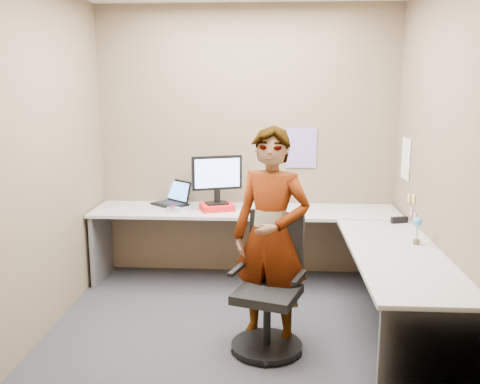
# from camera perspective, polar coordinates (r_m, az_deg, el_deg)

# --- Properties ---
(ground) EXTENTS (3.00, 3.00, 0.00)m
(ground) POSITION_cam_1_polar(r_m,az_deg,el_deg) (4.51, -0.16, -13.84)
(ground) COLOR #29292F
(ground) RESTS_ON ground
(wall_back) EXTENTS (3.00, 0.00, 3.00)m
(wall_back) POSITION_cam_1_polar(r_m,az_deg,el_deg) (5.41, 0.73, 5.30)
(wall_back) COLOR brown
(wall_back) RESTS_ON ground
(wall_right) EXTENTS (0.00, 2.70, 2.70)m
(wall_right) POSITION_cam_1_polar(r_m,az_deg,el_deg) (4.29, 20.26, 3.03)
(wall_right) COLOR brown
(wall_right) RESTS_ON ground
(wall_left) EXTENTS (0.00, 2.70, 2.70)m
(wall_left) POSITION_cam_1_polar(r_m,az_deg,el_deg) (4.48, -19.74, 3.37)
(wall_left) COLOR brown
(wall_left) RESTS_ON ground
(desk) EXTENTS (2.98, 2.58, 0.73)m
(desk) POSITION_cam_1_polar(r_m,az_deg,el_deg) (4.66, 5.54, -5.31)
(desk) COLOR #A7A7A7
(desk) RESTS_ON ground
(paper_ream) EXTENTS (0.37, 0.32, 0.06)m
(paper_ream) POSITION_cam_1_polar(r_m,az_deg,el_deg) (5.17, -2.47, -1.62)
(paper_ream) COLOR red
(paper_ream) RESTS_ON desk
(monitor) EXTENTS (0.47, 0.22, 0.47)m
(monitor) POSITION_cam_1_polar(r_m,az_deg,el_deg) (5.13, -2.47, 1.76)
(monitor) COLOR black
(monitor) RESTS_ON paper_ream
(laptop) EXTENTS (0.43, 0.43, 0.24)m
(laptop) POSITION_cam_1_polar(r_m,az_deg,el_deg) (5.46, -7.09, -0.68)
(laptop) COLOR black
(laptop) RESTS_ON desk
(trackball_mouse) EXTENTS (0.12, 0.08, 0.07)m
(trackball_mouse) POSITION_cam_1_polar(r_m,az_deg,el_deg) (5.12, -7.17, -1.89)
(trackball_mouse) COLOR #B7B7BC
(trackball_mouse) RESTS_ON desk
(origami) EXTENTS (0.10, 0.10, 0.06)m
(origami) POSITION_cam_1_polar(r_m,az_deg,el_deg) (5.07, 4.31, -1.91)
(origami) COLOR white
(origami) RESTS_ON desk
(stapler) EXTENTS (0.16, 0.08, 0.05)m
(stapler) POSITION_cam_1_polar(r_m,az_deg,el_deg) (4.90, 16.63, -2.87)
(stapler) COLOR black
(stapler) RESTS_ON desk
(flower) EXTENTS (0.07, 0.07, 0.22)m
(flower) POSITION_cam_1_polar(r_m,az_deg,el_deg) (4.26, 18.40, -3.47)
(flower) COLOR brown
(flower) RESTS_ON desk
(calendar_purple) EXTENTS (0.30, 0.01, 0.40)m
(calendar_purple) POSITION_cam_1_polar(r_m,az_deg,el_deg) (5.40, 6.57, 4.69)
(calendar_purple) COLOR #846BB7
(calendar_purple) RESTS_ON wall_back
(calendar_white) EXTENTS (0.01, 0.28, 0.38)m
(calendar_white) POSITION_cam_1_polar(r_m,az_deg,el_deg) (5.17, 17.27, 3.39)
(calendar_white) COLOR white
(calendar_white) RESTS_ON wall_right
(sticky_note_a) EXTENTS (0.01, 0.07, 0.07)m
(sticky_note_a) POSITION_cam_1_polar(r_m,az_deg,el_deg) (4.88, 18.01, -0.67)
(sticky_note_a) COLOR #F2E059
(sticky_note_a) RESTS_ON wall_right
(sticky_note_b) EXTENTS (0.01, 0.07, 0.07)m
(sticky_note_b) POSITION_cam_1_polar(r_m,az_deg,el_deg) (4.95, 17.78, -2.03)
(sticky_note_b) COLOR pink
(sticky_note_b) RESTS_ON wall_right
(sticky_note_c) EXTENTS (0.01, 0.07, 0.07)m
(sticky_note_c) POSITION_cam_1_polar(r_m,az_deg,el_deg) (4.85, 18.11, -2.58)
(sticky_note_c) COLOR pink
(sticky_note_c) RESTS_ON wall_right
(sticky_note_d) EXTENTS (0.01, 0.07, 0.07)m
(sticky_note_d) POSITION_cam_1_polar(r_m,az_deg,el_deg) (5.03, 17.57, -0.66)
(sticky_note_d) COLOR #F2E059
(sticky_note_d) RESTS_ON wall_right
(office_chair) EXTENTS (0.57, 0.55, 0.99)m
(office_chair) POSITION_cam_1_polar(r_m,az_deg,el_deg) (3.99, 3.20, -11.01)
(office_chair) COLOR black
(office_chair) RESTS_ON ground
(person) EXTENTS (0.70, 0.58, 1.63)m
(person) POSITION_cam_1_polar(r_m,az_deg,el_deg) (3.97, 3.32, -4.80)
(person) COLOR #999399
(person) RESTS_ON ground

